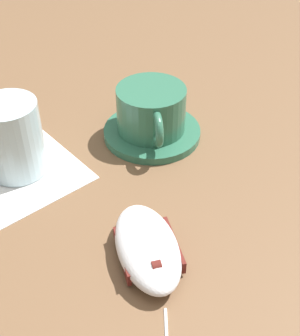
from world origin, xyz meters
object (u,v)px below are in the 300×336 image
object	(u,v)px
coffee_cup	(151,110)
drinking_glass	(12,138)
saucer	(152,132)
computer_mouse	(147,247)

from	to	relation	value
coffee_cup	drinking_glass	bearing A→B (deg)	-169.53
saucer	coffee_cup	bearing A→B (deg)	125.19
coffee_cup	drinking_glass	size ratio (longest dim) A/B	1.29
computer_mouse	drinking_glass	bearing A→B (deg)	125.04
saucer	drinking_glass	bearing A→B (deg)	-169.88
coffee_cup	drinking_glass	xyz separation A→B (m)	(-0.18, -0.03, 0.01)
saucer	drinking_glass	size ratio (longest dim) A/B	1.41
computer_mouse	drinking_glass	xyz separation A→B (m)	(-0.12, 0.17, 0.03)
drinking_glass	computer_mouse	bearing A→B (deg)	-54.96
computer_mouse	saucer	bearing A→B (deg)	74.76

